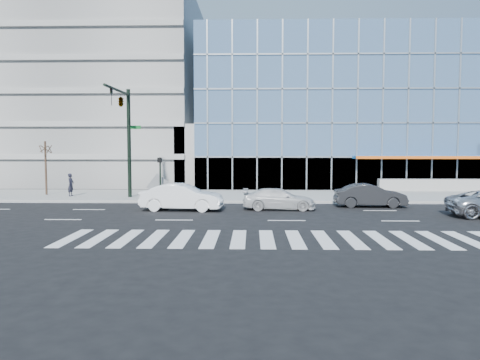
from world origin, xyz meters
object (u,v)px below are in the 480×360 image
(white_suv, at_px, (279,199))
(white_sedan, at_px, (182,197))
(street_tree_near, at_px, (45,148))
(dark_sedan, at_px, (370,195))
(pedestrian, at_px, (71,185))
(traffic_signal, at_px, (123,115))
(ped_signal_post, at_px, (160,171))
(tilted_panel, at_px, (159,185))

(white_suv, distance_m, white_sedan, 6.03)
(street_tree_near, height_order, dark_sedan, street_tree_near)
(pedestrian, bearing_deg, traffic_signal, -108.04)
(dark_sedan, relative_size, pedestrian, 2.63)
(ped_signal_post, xyz_separation_m, pedestrian, (-7.15, 1.53, -1.13))
(traffic_signal, xyz_separation_m, ped_signal_post, (2.50, 0.37, -4.02))
(street_tree_near, height_order, tilted_panel, street_tree_near)
(street_tree_near, xyz_separation_m, tilted_panel, (9.28, -2.03, -2.72))
(traffic_signal, xyz_separation_m, tilted_panel, (2.28, 0.91, -5.10))
(tilted_panel, bearing_deg, traffic_signal, -175.16)
(white_suv, xyz_separation_m, dark_sedan, (6.00, 1.45, 0.09))
(white_sedan, distance_m, tilted_panel, 6.22)
(street_tree_near, xyz_separation_m, white_sedan, (11.84, -7.69, -2.96))
(street_tree_near, bearing_deg, white_sedan, -32.99)
(ped_signal_post, bearing_deg, pedestrian, 167.90)
(street_tree_near, distance_m, dark_sedan, 24.70)
(traffic_signal, height_order, ped_signal_post, traffic_signal)
(ped_signal_post, height_order, white_suv, ped_signal_post)
(tilted_panel, bearing_deg, pedestrian, 154.93)
(traffic_signal, height_order, white_sedan, traffic_signal)
(ped_signal_post, distance_m, street_tree_near, 9.97)
(traffic_signal, xyz_separation_m, white_suv, (10.84, -4.22, -5.51))
(pedestrian, bearing_deg, white_sedan, -120.83)
(ped_signal_post, bearing_deg, traffic_signal, -171.48)
(street_tree_near, height_order, white_suv, street_tree_near)
(ped_signal_post, relative_size, white_suv, 0.66)
(traffic_signal, relative_size, dark_sedan, 1.76)
(traffic_signal, bearing_deg, ped_signal_post, 8.52)
(white_sedan, xyz_separation_m, pedestrian, (-9.49, 6.66, 0.19))
(dark_sedan, bearing_deg, street_tree_near, 77.41)
(traffic_signal, distance_m, tilted_panel, 5.66)
(ped_signal_post, relative_size, white_sedan, 0.60)
(traffic_signal, xyz_separation_m, dark_sedan, (16.84, -2.77, -5.42))
(white_suv, bearing_deg, tilted_panel, 60.80)
(white_sedan, relative_size, tilted_panel, 3.84)
(white_sedan, distance_m, pedestrian, 11.60)
(white_suv, xyz_separation_m, white_sedan, (-6.00, -0.54, 0.17))
(dark_sedan, bearing_deg, pedestrian, 78.58)
(white_suv, xyz_separation_m, tilted_panel, (-8.56, 5.12, 0.40))
(white_sedan, bearing_deg, tilted_panel, 29.11)
(traffic_signal, bearing_deg, white_sedan, -44.51)
(street_tree_near, relative_size, white_suv, 0.93)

